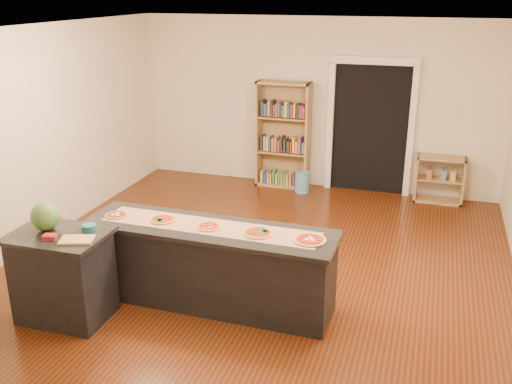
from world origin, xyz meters
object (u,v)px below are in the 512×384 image
(watermelon, at_px, (45,216))
(side_counter, at_px, (63,275))
(bookshelf, at_px, (283,135))
(low_shelf, at_px, (439,179))
(waste_bin, at_px, (302,182))
(kitchen_island, at_px, (210,265))

(watermelon, bearing_deg, side_counter, -16.07)
(bookshelf, xyz_separation_m, watermelon, (-1.20, -4.63, 0.19))
(low_shelf, distance_m, waste_bin, 2.18)
(bookshelf, height_order, low_shelf, bookshelf)
(waste_bin, bearing_deg, kitchen_island, -91.99)
(side_counter, bearing_deg, waste_bin, 71.26)
(low_shelf, height_order, waste_bin, low_shelf)
(bookshelf, relative_size, low_shelf, 2.39)
(kitchen_island, bearing_deg, low_shelf, 60.76)
(side_counter, height_order, bookshelf, bookshelf)
(kitchen_island, bearing_deg, side_counter, -150.59)
(bookshelf, bearing_deg, side_counter, -102.52)
(low_shelf, xyz_separation_m, watermelon, (-3.76, -4.63, 0.71))
(side_counter, height_order, watermelon, watermelon)
(low_shelf, bearing_deg, watermelon, -129.10)
(kitchen_island, xyz_separation_m, bookshelf, (-0.27, 3.96, 0.44))
(kitchen_island, xyz_separation_m, waste_bin, (0.13, 3.74, -0.27))
(low_shelf, relative_size, waste_bin, 2.14)
(waste_bin, bearing_deg, bookshelf, 151.54)
(bookshelf, bearing_deg, kitchen_island, -86.06)
(bookshelf, bearing_deg, watermelon, -104.52)
(waste_bin, distance_m, watermelon, 4.78)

